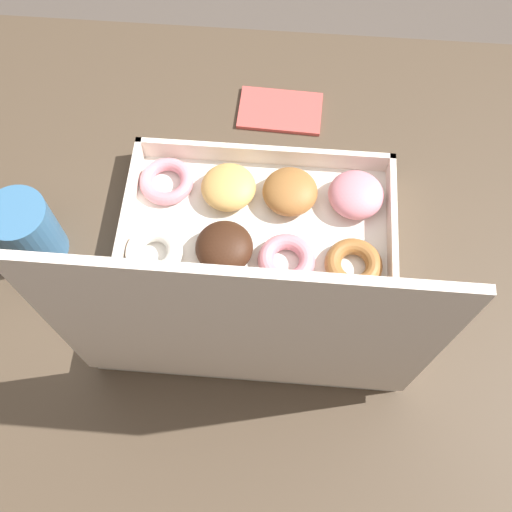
# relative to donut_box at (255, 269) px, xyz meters

# --- Properties ---
(ground_plane) EXTENTS (8.00, 8.00, 0.00)m
(ground_plane) POSITION_rel_donut_box_xyz_m (-0.01, -0.02, -0.81)
(ground_plane) COLOR #564C44
(dining_table) EXTENTS (0.95, 0.85, 0.76)m
(dining_table) POSITION_rel_donut_box_xyz_m (-0.01, -0.02, -0.17)
(dining_table) COLOR #4C3D2D
(dining_table) RESTS_ON ground_plane
(donut_box) EXTENTS (0.35, 0.32, 0.33)m
(donut_box) POSITION_rel_donut_box_xyz_m (0.00, 0.00, 0.00)
(donut_box) COLOR silver
(donut_box) RESTS_ON dining_table
(coffee_mug) EXTENTS (0.08, 0.08, 0.10)m
(coffee_mug) POSITION_rel_donut_box_xyz_m (0.29, -0.03, -0.00)
(coffee_mug) COLOR teal
(coffee_mug) RESTS_ON dining_table
(paper_napkin) EXTENTS (0.12, 0.08, 0.01)m
(paper_napkin) POSITION_rel_donut_box_xyz_m (-0.01, -0.28, -0.05)
(paper_napkin) COLOR #CC4C47
(paper_napkin) RESTS_ON dining_table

